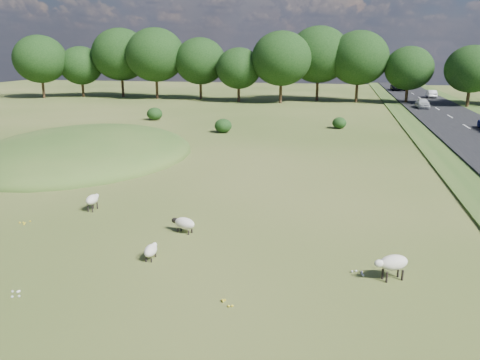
# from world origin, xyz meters

# --- Properties ---
(ground) EXTENTS (160.00, 160.00, 0.00)m
(ground) POSITION_xyz_m (0.00, 20.00, 0.00)
(ground) COLOR #344F18
(ground) RESTS_ON ground
(mound) EXTENTS (16.00, 20.00, 4.00)m
(mound) POSITION_xyz_m (-12.00, 12.00, 0.00)
(mound) COLOR #33561E
(mound) RESTS_ON ground
(road) EXTENTS (8.00, 150.00, 0.25)m
(road) POSITION_xyz_m (20.00, 30.00, 0.12)
(road) COLOR black
(road) RESTS_ON ground
(treeline) EXTENTS (96.28, 14.66, 11.70)m
(treeline) POSITION_xyz_m (-1.06, 55.44, 6.57)
(treeline) COLOR black
(treeline) RESTS_ON ground
(shrubs) EXTENTS (22.76, 8.59, 1.46)m
(shrubs) POSITION_xyz_m (-5.77, 28.45, 0.68)
(shrubs) COLOR black
(shrubs) RESTS_ON ground
(sheep_0) EXTENTS (0.48, 1.02, 0.58)m
(sheep_0) POSITION_xyz_m (0.30, -4.42, 0.37)
(sheep_0) COLOR beige
(sheep_0) RESTS_ON ground
(sheep_1) EXTENTS (1.25, 0.81, 0.69)m
(sheep_1) POSITION_xyz_m (0.66, -1.53, 0.44)
(sheep_1) COLOR beige
(sheep_1) RESTS_ON ground
(sheep_2) EXTENTS (0.54, 1.13, 0.81)m
(sheep_2) POSITION_xyz_m (-4.81, 0.37, 0.57)
(sheep_2) COLOR beige
(sheep_2) RESTS_ON ground
(sheep_3) EXTENTS (1.32, 0.98, 0.93)m
(sheep_3) POSITION_xyz_m (9.20, -4.26, 0.65)
(sheep_3) COLOR beige
(sheep_3) RESTS_ON ground
(car_2) EXTENTS (2.55, 5.54, 1.54)m
(car_2) POSITION_xyz_m (18.10, 79.20, 1.02)
(car_2) COLOR black
(car_2) RESTS_ON road
(car_3) EXTENTS (1.56, 3.87, 1.32)m
(car_3) POSITION_xyz_m (18.10, 48.37, 0.91)
(car_3) COLOR silver
(car_3) RESTS_ON road
(car_5) EXTENTS (1.34, 3.84, 1.27)m
(car_5) POSITION_xyz_m (21.90, 64.55, 0.88)
(car_5) COLOR white
(car_5) RESTS_ON road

